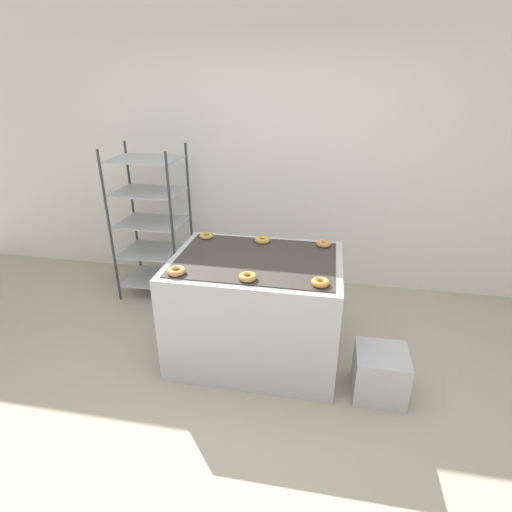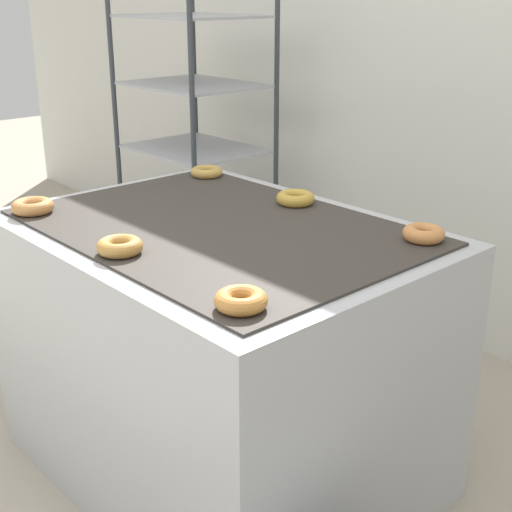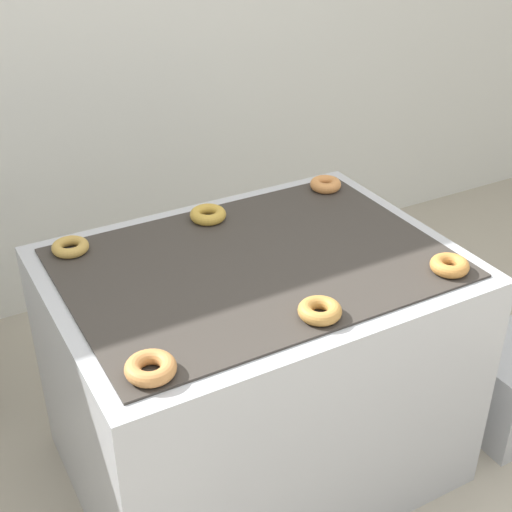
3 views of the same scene
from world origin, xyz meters
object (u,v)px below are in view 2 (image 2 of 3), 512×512
(donut_far_center, at_px, (295,198))
(donut_far_right, at_px, (424,234))
(donut_near_left, at_px, (33,206))
(fryer_machine, at_px, (221,353))
(donut_near_right, at_px, (241,300))
(baking_rack_cart, at_px, (195,149))
(donut_far_left, at_px, (207,172))
(donut_near_center, at_px, (120,246))

(donut_far_center, bearing_deg, donut_far_right, 1.01)
(donut_far_right, bearing_deg, donut_near_left, -144.87)
(donut_far_center, bearing_deg, fryer_machine, -88.80)
(donut_near_right, bearing_deg, donut_near_left, -179.21)
(baking_rack_cart, bearing_deg, donut_far_left, -34.73)
(baking_rack_cart, bearing_deg, donut_far_right, -16.62)
(fryer_machine, xyz_separation_m, donut_far_left, (-0.49, 0.34, 0.45))
(fryer_machine, height_order, donut_far_left, donut_far_left)
(baking_rack_cart, bearing_deg, donut_near_right, -34.80)
(donut_near_center, bearing_deg, donut_far_center, 91.32)
(donut_near_left, distance_m, donut_near_right, 0.98)
(baking_rack_cart, xyz_separation_m, donut_far_center, (1.21, -0.52, 0.10))
(fryer_machine, bearing_deg, donut_near_left, -144.55)
(donut_near_center, relative_size, donut_near_right, 1.03)
(donut_near_left, height_order, donut_near_center, same)
(baking_rack_cart, height_order, donut_far_center, baking_rack_cart)
(baking_rack_cart, bearing_deg, donut_near_left, -58.80)
(donut_near_left, height_order, donut_far_right, donut_near_left)
(donut_near_left, distance_m, donut_far_right, 1.19)
(donut_far_left, relative_size, donut_far_right, 1.01)
(donut_far_left, bearing_deg, donut_near_center, -54.18)
(donut_far_left, bearing_deg, donut_near_right, -34.86)
(donut_near_right, height_order, donut_far_right, same)
(donut_near_center, distance_m, donut_near_right, 0.48)
(fryer_machine, height_order, baking_rack_cart, baking_rack_cart)
(baking_rack_cart, relative_size, donut_far_left, 12.80)
(donut_near_center, height_order, donut_far_left, donut_near_center)
(donut_far_left, bearing_deg, donut_far_center, -1.52)
(donut_far_left, bearing_deg, donut_far_right, -0.24)
(fryer_machine, distance_m, baking_rack_cart, 1.52)
(fryer_machine, xyz_separation_m, donut_near_left, (-0.49, -0.35, 0.45))
(donut_near_left, height_order, donut_far_left, donut_near_left)
(fryer_machine, relative_size, donut_far_right, 10.87)
(fryer_machine, height_order, donut_far_center, donut_far_center)
(baking_rack_cart, xyz_separation_m, donut_near_center, (1.22, -1.19, 0.11))
(baking_rack_cart, height_order, donut_near_center, baking_rack_cart)
(donut_near_left, distance_m, donut_far_center, 0.83)
(donut_near_center, distance_m, donut_far_center, 0.67)
(baking_rack_cart, xyz_separation_m, donut_near_right, (1.70, -1.18, 0.11))
(donut_far_center, bearing_deg, donut_near_right, -53.45)
(donut_far_right, bearing_deg, baking_rack_cart, 163.38)
(donut_near_center, xyz_separation_m, donut_far_center, (-0.02, 0.67, -0.00))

